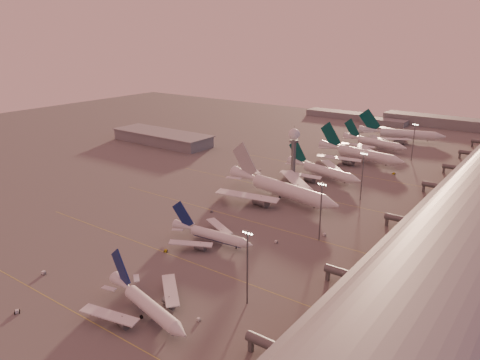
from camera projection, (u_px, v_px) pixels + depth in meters
The scene contains 26 objects.
ground at pixel (124, 254), 179.43m from camera, with size 700.00×700.00×0.00m, color #5C5959.
taxiway_markings at pixel (269, 225), 205.59m from camera, with size 180.00×185.25×0.02m.
hangar at pixel (162, 137), 353.09m from camera, with size 82.00×27.00×8.50m.
radar_tower at pixel (294, 144), 262.39m from camera, with size 6.40×6.40×31.10m.
mast_a at pixel (247, 264), 142.63m from camera, with size 3.60×0.56×25.00m.
mast_b at pixel (321, 209), 186.57m from camera, with size 3.60×0.56×25.00m.
mast_c at pixel (362, 174), 231.63m from camera, with size 3.60×0.56×25.00m.
mast_d at pixel (413, 140), 301.90m from camera, with size 3.60×0.56×25.00m.
distant_horizon at pixel (404, 119), 426.56m from camera, with size 165.00×37.50×9.00m.
narrowbody_near at pixel (147, 307), 139.30m from camera, with size 40.72×32.14×16.13m.
narrowbody_mid at pixel (212, 236), 187.24m from camera, with size 38.70×30.81×15.12m.
widebody_white at pixel (281, 192), 235.11m from camera, with size 70.47×55.95×25.02m.
greentail_a at pixel (323, 173), 268.99m from camera, with size 52.59×41.97×19.45m.
greentail_b at pixel (360, 156), 302.98m from camera, with size 62.69×50.22×22.93m.
greentail_c at pixel (374, 144), 337.16m from camera, with size 51.89×41.47×19.10m.
greentail_d at pixel (401, 136), 359.82m from camera, with size 63.42×50.58×23.52m.
gsv_truck_a at pixel (44, 271), 163.68m from camera, with size 6.47×3.56×2.47m.
gsv_tug_near at pixel (17, 312), 141.61m from camera, with size 3.66×4.12×1.01m.
gsv_catering_a at pixel (199, 316), 137.40m from camera, with size 4.66×2.76×3.58m.
gsv_tug_mid at pixel (166, 251), 180.65m from camera, with size 3.44×3.68×0.91m.
gsv_truck_b at pixel (277, 241), 187.74m from camera, with size 5.41×2.39×2.12m.
gsv_truck_c at pixel (212, 210), 219.72m from camera, with size 5.47×4.07×2.10m.
gsv_catering_b at pixel (325, 231), 194.02m from camera, with size 5.85×4.17×4.39m.
gsv_tug_far at pixel (280, 184), 259.01m from camera, with size 3.14×3.84×0.95m.
gsv_truck_d at pixel (260, 169), 285.09m from camera, with size 2.87×4.95×1.89m.
gsv_tug_hangar at pixel (394, 174), 277.28m from camera, with size 3.99×2.79×1.05m.
Camera 1 is at (131.68, -104.52, 81.98)m, focal length 35.00 mm.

